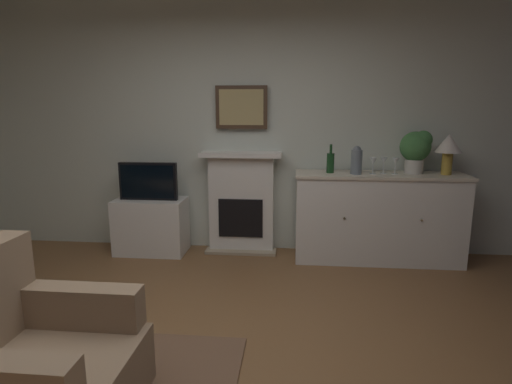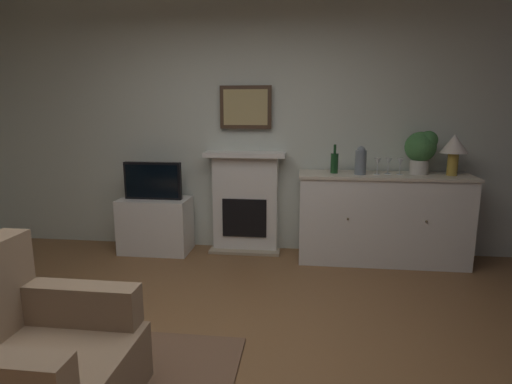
{
  "view_description": "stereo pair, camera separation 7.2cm",
  "coord_description": "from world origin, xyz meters",
  "views": [
    {
      "loc": [
        0.52,
        -2.14,
        1.56
      ],
      "look_at": [
        0.26,
        0.6,
        1.0
      ],
      "focal_mm": 28.97,
      "sensor_mm": 36.0,
      "label": 1
    },
    {
      "loc": [
        0.59,
        -2.14,
        1.56
      ],
      "look_at": [
        0.26,
        0.6,
        1.0
      ],
      "focal_mm": 28.97,
      "sensor_mm": 36.0,
      "label": 2
    }
  ],
  "objects": [
    {
      "name": "vase_decorative",
      "position": [
        1.13,
        2.0,
        1.05
      ],
      "size": [
        0.11,
        0.11,
        0.28
      ],
      "color": "slate",
      "rests_on": "sideboard_cabinet"
    },
    {
      "name": "tv_cabinet",
      "position": [
        -1.03,
        2.07,
        0.3
      ],
      "size": [
        0.75,
        0.42,
        0.6
      ],
      "color": "white",
      "rests_on": "ground_plane"
    },
    {
      "name": "wine_glass_left",
      "position": [
        1.3,
        2.02,
        1.04
      ],
      "size": [
        0.07,
        0.07,
        0.16
      ],
      "color": "silver",
      "rests_on": "sideboard_cabinet"
    },
    {
      "name": "armchair",
      "position": [
        -0.7,
        -0.53,
        0.38
      ],
      "size": [
        0.81,
        0.78,
        0.92
      ],
      "color": "#8C7259",
      "rests_on": "ground_plane"
    },
    {
      "name": "wall_rear",
      "position": [
        0.0,
        2.36,
        1.46
      ],
      "size": [
        6.36,
        0.06,
        2.92
      ],
      "primitive_type": "cube",
      "color": "silver",
      "rests_on": "ground_plane"
    },
    {
      "name": "wine_glass_center",
      "position": [
        1.41,
        2.06,
        1.04
      ],
      "size": [
        0.07,
        0.07,
        0.16
      ],
      "color": "silver",
      "rests_on": "sideboard_cabinet"
    },
    {
      "name": "tv_set",
      "position": [
        -1.03,
        2.05,
        0.8
      ],
      "size": [
        0.62,
        0.07,
        0.4
      ],
      "color": "black",
      "rests_on": "tv_cabinet"
    },
    {
      "name": "ground_plane",
      "position": [
        0.0,
        0.0,
        -0.05
      ],
      "size": [
        6.36,
        4.78,
        0.1
      ],
      "primitive_type": "cube",
      "color": "brown",
      "rests_on": "ground"
    },
    {
      "name": "table_lamp",
      "position": [
        2.02,
        2.05,
        1.19
      ],
      "size": [
        0.26,
        0.26,
        0.4
      ],
      "color": "#B79338",
      "rests_on": "sideboard_cabinet"
    },
    {
      "name": "wine_glass_right",
      "position": [
        1.52,
        2.04,
        1.04
      ],
      "size": [
        0.07,
        0.07,
        0.16
      ],
      "color": "silver",
      "rests_on": "sideboard_cabinet"
    },
    {
      "name": "wine_bottle",
      "position": [
        0.88,
        2.06,
        1.02
      ],
      "size": [
        0.08,
        0.08,
        0.29
      ],
      "color": "#193F1E",
      "rests_on": "sideboard_cabinet"
    },
    {
      "name": "sideboard_cabinet",
      "position": [
        1.38,
        2.05,
        0.46
      ],
      "size": [
        1.7,
        0.49,
        0.91
      ],
      "color": "white",
      "rests_on": "ground_plane"
    },
    {
      "name": "fireplace_unit",
      "position": [
        -0.05,
        2.23,
        0.55
      ],
      "size": [
        0.87,
        0.3,
        1.1
      ],
      "color": "white",
      "rests_on": "ground_plane"
    },
    {
      "name": "framed_picture",
      "position": [
        -0.05,
        2.28,
        1.57
      ],
      "size": [
        0.55,
        0.04,
        0.45
      ],
      "color": "#473323"
    },
    {
      "name": "potted_plant_small",
      "position": [
        1.72,
        2.1,
        1.17
      ],
      "size": [
        0.3,
        0.3,
        0.43
      ],
      "color": "beige",
      "rests_on": "sideboard_cabinet"
    }
  ]
}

